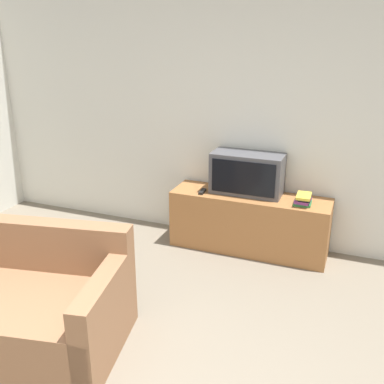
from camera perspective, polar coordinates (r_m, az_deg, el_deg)
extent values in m
cube|color=silver|center=(4.59, 7.28, 9.18)|extent=(9.00, 0.06, 2.60)
cube|color=#9E6638|center=(4.62, 7.26, -3.87)|extent=(1.58, 0.44, 0.59)
cube|color=#4C4C51|center=(4.51, 7.04, 2.37)|extent=(0.71, 0.32, 0.41)
cube|color=black|center=(4.36, 6.48, 1.76)|extent=(0.63, 0.01, 0.33)
cube|color=#8C6042|center=(3.77, -22.96, -5.71)|extent=(2.07, 0.55, 0.38)
cube|color=#8C6042|center=(3.22, -10.79, -15.19)|extent=(0.31, 0.91, 0.64)
cube|color=#2D753D|center=(4.37, 13.85, -1.37)|extent=(0.17, 0.17, 0.02)
cube|color=#7A3884|center=(4.36, 13.90, -1.05)|extent=(0.14, 0.19, 0.03)
cube|color=black|center=(4.34, 14.15, -0.78)|extent=(0.12, 0.16, 0.03)
cube|color=gold|center=(4.33, 14.01, -0.48)|extent=(0.14, 0.22, 0.02)
cube|color=black|center=(4.54, 1.33, 0.07)|extent=(0.05, 0.15, 0.02)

